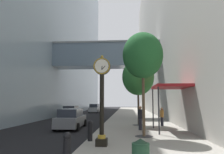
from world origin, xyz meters
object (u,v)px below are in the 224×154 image
at_px(street_clock, 102,95).
at_px(street_tree_mid_near, 138,77).
at_px(car_grey_mid, 71,119).
at_px(pedestrian_walking, 140,117).
at_px(car_silver_far, 95,108).
at_px(pedestrian_by_clock, 162,116).
at_px(car_black_near, 71,112).
at_px(street_tree_near, 143,56).
at_px(bollard_nearest, 67,148).
at_px(bollard_third, 90,130).

height_order(street_clock, street_tree_mid_near, street_tree_mid_near).
xyz_separation_m(street_clock, car_grey_mid, (-3.45, 7.26, -1.79)).
relative_size(pedestrian_walking, car_silver_far, 0.41).
xyz_separation_m(pedestrian_by_clock, car_grey_mid, (-7.71, -1.35, -0.18)).
bearing_deg(pedestrian_walking, car_black_near, 123.33).
bearing_deg(street_clock, car_silver_far, 99.33).
height_order(street_tree_near, car_silver_far, street_tree_near).
bearing_deg(pedestrian_walking, street_clock, -110.89).
xyz_separation_m(bollard_nearest, car_silver_far, (-4.43, 34.96, 0.11)).
height_order(bollard_third, car_black_near, car_black_near).
bearing_deg(street_tree_near, pedestrian_walking, 90.79).
height_order(pedestrian_by_clock, car_silver_far, pedestrian_by_clock).
bearing_deg(bollard_nearest, street_tree_mid_near, 76.21).
bearing_deg(street_clock, bollard_third, 122.48).
xyz_separation_m(street_tree_near, car_black_near, (-8.90, 16.38, -4.38)).
xyz_separation_m(car_grey_mid, car_silver_far, (-1.75, 24.42, 0.03)).
distance_m(street_tree_mid_near, car_black_near, 14.03).
bearing_deg(street_tree_mid_near, pedestrian_by_clock, -13.50).
bearing_deg(street_clock, car_black_near, 108.99).
bearing_deg(car_grey_mid, car_silver_far, 94.11).
bearing_deg(street_tree_mid_near, car_black_near, 131.09).
relative_size(street_clock, street_tree_near, 0.68).
height_order(street_clock, car_silver_far, street_clock).
xyz_separation_m(street_tree_near, pedestrian_walking, (-0.04, 2.91, -4.08)).
xyz_separation_m(bollard_third, pedestrian_walking, (3.00, 4.60, 0.37)).
height_order(street_clock, pedestrian_walking, street_clock).
bearing_deg(car_black_near, street_clock, -71.01).
relative_size(street_tree_mid_near, pedestrian_walking, 3.39).
height_order(car_grey_mid, car_silver_far, car_silver_far).
height_order(bollard_third, car_grey_mid, car_grey_mid).
bearing_deg(bollard_third, street_tree_mid_near, 68.88).
bearing_deg(pedestrian_by_clock, street_tree_mid_near, 166.50).
height_order(street_tree_near, street_tree_mid_near, street_tree_near).
bearing_deg(pedestrian_by_clock, pedestrian_walking, -126.22).
bearing_deg(car_grey_mid, street_tree_near, -37.29).
height_order(street_clock, bollard_nearest, street_clock).
relative_size(street_clock, car_silver_far, 1.03).
bearing_deg(car_silver_far, street_clock, -80.67).
xyz_separation_m(pedestrian_walking, pedestrian_by_clock, (2.04, 2.79, -0.11)).
height_order(bollard_third, car_silver_far, car_silver_far).
distance_m(car_grey_mid, car_silver_far, 24.48).
distance_m(street_tree_near, street_tree_mid_near, 6.22).
bearing_deg(car_black_near, car_grey_mid, -75.18).
xyz_separation_m(pedestrian_by_clock, car_silver_far, (-9.47, 23.07, -0.15)).
bearing_deg(street_tree_mid_near, bollard_third, -111.12).
bearing_deg(pedestrian_walking, car_silver_far, 106.03).
bearing_deg(car_black_near, pedestrian_by_clock, -44.43).
xyz_separation_m(street_clock, pedestrian_walking, (2.22, 5.82, -1.50)).
height_order(bollard_nearest, street_tree_mid_near, street_tree_mid_near).
distance_m(bollard_third, car_black_near, 18.99).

